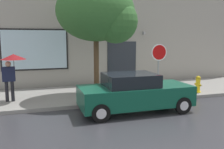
# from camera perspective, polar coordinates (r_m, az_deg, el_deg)

# --- Properties ---
(ground_plane) EXTENTS (60.00, 60.00, 0.00)m
(ground_plane) POSITION_cam_1_polar(r_m,az_deg,el_deg) (9.40, 4.09, -8.80)
(ground_plane) COLOR #333338
(sidewalk) EXTENTS (20.00, 4.00, 0.15)m
(sidewalk) POSITION_cam_1_polar(r_m,az_deg,el_deg) (12.13, -1.09, -4.42)
(sidewalk) COLOR gray
(sidewalk) RESTS_ON ground
(building_facade) EXTENTS (20.00, 0.67, 7.00)m
(building_facade) POSITION_cam_1_polar(r_m,az_deg,el_deg) (14.24, -4.14, 11.29)
(building_facade) COLOR #9E998E
(building_facade) RESTS_ON ground
(parked_car) EXTENTS (4.27, 1.84, 1.48)m
(parked_car) POSITION_cam_1_polar(r_m,az_deg,el_deg) (9.32, 5.26, -4.33)
(parked_car) COLOR #0F4C38
(parked_car) RESTS_ON ground
(fire_hydrant) EXTENTS (0.30, 0.44, 0.83)m
(fire_hydrant) POSITION_cam_1_polar(r_m,az_deg,el_deg) (12.62, 19.59, -2.18)
(fire_hydrant) COLOR yellow
(fire_hydrant) RESTS_ON sidewalk
(pedestrian_with_umbrella) EXTENTS (1.01, 1.01, 2.00)m
(pedestrian_with_umbrella) POSITION_cam_1_polar(r_m,az_deg,el_deg) (10.89, -22.51, 2.30)
(pedestrian_with_umbrella) COLOR black
(pedestrian_with_umbrella) RESTS_ON sidewalk
(street_tree) EXTENTS (3.52, 2.99, 5.14)m
(street_tree) POSITION_cam_1_polar(r_m,az_deg,el_deg) (11.03, -2.86, 14.12)
(street_tree) COLOR #4C3823
(street_tree) RESTS_ON sidewalk
(stop_sign) EXTENTS (0.76, 0.10, 2.39)m
(stop_sign) POSITION_cam_1_polar(r_m,az_deg,el_deg) (11.21, 10.96, 3.49)
(stop_sign) COLOR gray
(stop_sign) RESTS_ON sidewalk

